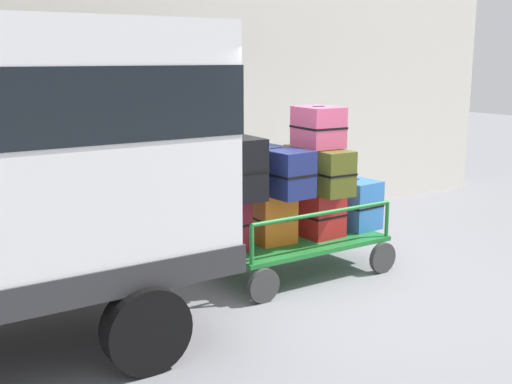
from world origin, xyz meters
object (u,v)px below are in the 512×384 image
(luggage_cart, at_px, (295,244))
(suitcase_center_bottom, at_px, (316,213))
(backpack, at_px, (226,115))
(suitcase_center_middle, at_px, (319,170))
(suitcase_left_bottom, at_px, (228,224))
(suitcase_midright_bottom, at_px, (354,204))
(suitcase_midleft_bottom, at_px, (273,217))
(suitcase_midleft_middle, at_px, (276,171))
(suitcase_center_top, at_px, (318,127))
(suitcase_left_middle, at_px, (226,166))

(luggage_cart, bearing_deg, suitcase_center_bottom, 0.65)
(backpack, bearing_deg, suitcase_center_bottom, 2.33)
(suitcase_center_middle, bearing_deg, suitcase_center_bottom, 90.00)
(suitcase_left_bottom, height_order, suitcase_midright_bottom, suitcase_left_bottom)
(suitcase_midleft_bottom, relative_size, suitcase_midright_bottom, 0.89)
(suitcase_midleft_bottom, distance_m, suitcase_midleft_middle, 0.54)
(suitcase_midleft_bottom, bearing_deg, suitcase_center_top, -3.63)
(suitcase_midright_bottom, xyz_separation_m, backpack, (-1.82, -0.06, 1.16))
(suitcase_midright_bottom, bearing_deg, suitcase_midleft_bottom, 179.43)
(suitcase_center_top, bearing_deg, suitcase_midleft_middle, -178.33)
(suitcase_center_bottom, bearing_deg, suitcase_left_middle, 178.78)
(suitcase_left_bottom, height_order, suitcase_left_middle, suitcase_left_middle)
(suitcase_left_middle, bearing_deg, suitcase_midleft_middle, -5.54)
(luggage_cart, xyz_separation_m, suitcase_left_middle, (-0.89, 0.03, 0.98))
(suitcase_center_bottom, relative_size, suitcase_midright_bottom, 0.97)
(suitcase_left_bottom, height_order, suitcase_center_top, suitcase_center_top)
(suitcase_left_bottom, relative_size, suitcase_center_bottom, 0.98)
(suitcase_left_middle, distance_m, backpack, 0.55)
(suitcase_left_middle, height_order, suitcase_midleft_middle, suitcase_left_middle)
(luggage_cart, height_order, suitcase_center_top, suitcase_center_top)
(suitcase_left_bottom, distance_m, suitcase_center_top, 1.52)
(suitcase_midright_bottom, bearing_deg, suitcase_center_middle, -175.39)
(suitcase_left_bottom, xyz_separation_m, backpack, (-0.05, -0.05, 1.16))
(suitcase_midleft_middle, xyz_separation_m, suitcase_midright_bottom, (1.18, 0.04, -0.52))
(suitcase_left_middle, xyz_separation_m, backpack, (-0.05, -0.08, 0.54))
(suitcase_midleft_middle, bearing_deg, suitcase_center_top, 1.67)
(suitcase_midleft_middle, distance_m, suitcase_center_bottom, 0.81)
(suitcase_center_bottom, height_order, suitcase_center_top, suitcase_center_top)
(suitcase_center_bottom, height_order, suitcase_midright_bottom, suitcase_midright_bottom)
(suitcase_midleft_bottom, bearing_deg, backpack, -173.52)
(suitcase_midright_bottom, bearing_deg, suitcase_left_bottom, -179.64)
(luggage_cart, height_order, suitcase_midleft_middle, suitcase_midleft_middle)
(luggage_cart, height_order, suitcase_left_middle, suitcase_left_middle)
(suitcase_midleft_middle, height_order, suitcase_center_top, suitcase_center_top)
(suitcase_left_middle, xyz_separation_m, suitcase_midleft_middle, (0.59, -0.06, -0.10))
(suitcase_midleft_middle, relative_size, suitcase_center_top, 1.65)
(luggage_cart, distance_m, suitcase_midleft_bottom, 0.46)
(suitcase_midleft_middle, xyz_separation_m, suitcase_center_middle, (0.59, -0.00, -0.04))
(suitcase_midleft_bottom, distance_m, suitcase_center_middle, 0.77)
(luggage_cart, height_order, suitcase_left_bottom, suitcase_left_bottom)
(luggage_cart, relative_size, suitcase_left_bottom, 3.34)
(luggage_cart, relative_size, suitcase_midright_bottom, 3.17)
(suitcase_midleft_middle, bearing_deg, backpack, -178.40)
(suitcase_left_bottom, bearing_deg, suitcase_midright_bottom, 0.36)
(suitcase_center_top, bearing_deg, backpack, -178.37)
(suitcase_left_middle, xyz_separation_m, suitcase_center_bottom, (1.18, -0.03, -0.66))
(suitcase_left_middle, distance_m, suitcase_center_middle, 1.19)
(backpack, bearing_deg, suitcase_midleft_bottom, 6.48)
(suitcase_midleft_middle, relative_size, backpack, 2.10)
(suitcase_midleft_bottom, xyz_separation_m, suitcase_center_middle, (0.59, -0.06, 0.49))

